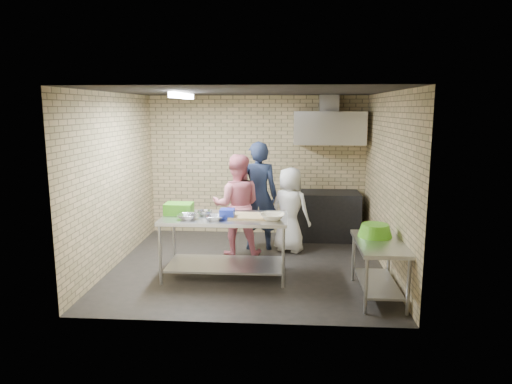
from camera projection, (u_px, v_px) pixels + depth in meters
floor at (249, 265)px, 7.35m from camera, size 4.20×4.20×0.00m
ceiling at (248, 91)px, 6.87m from camera, size 4.20×4.20×0.00m
back_wall at (257, 166)px, 9.07m from camera, size 4.20×0.06×2.70m
front_wall at (234, 209)px, 5.14m from camera, size 4.20×0.06×2.70m
left_wall at (115, 180)px, 7.25m from camera, size 0.06×4.00×2.70m
right_wall at (388, 183)px, 6.97m from camera, size 0.06×4.00×2.70m
prep_table at (225, 246)px, 6.81m from camera, size 1.82×0.91×0.91m
side_counter at (378, 269)px, 6.08m from camera, size 0.60×1.20×0.75m
stove at (327, 216)px, 8.80m from camera, size 1.20×0.70×0.90m
range_hood at (329, 128)px, 8.55m from camera, size 1.30×0.60×0.60m
hood_duct at (329, 103)px, 8.62m from camera, size 0.35×0.30×0.30m
wall_shelf at (344, 137)px, 8.75m from camera, size 0.80×0.20×0.04m
fluorescent_fixture at (182, 96)px, 6.94m from camera, size 0.10×1.25×0.08m
green_crate at (179, 209)px, 6.88m from camera, size 0.40×0.30×0.16m
blue_tub at (227, 214)px, 6.62m from camera, size 0.20×0.20×0.13m
cutting_board at (249, 216)px, 6.69m from camera, size 0.55×0.42×0.03m
mixing_bowl_a at (188, 217)px, 6.56m from camera, size 0.30×0.30×0.07m
mixing_bowl_b at (205, 213)px, 6.79m from camera, size 0.23×0.23×0.07m
mixing_bowl_c at (215, 218)px, 6.52m from camera, size 0.28×0.28×0.06m
ceramic_bowl at (272, 217)px, 6.53m from camera, size 0.37×0.37×0.09m
green_basin at (375, 230)px, 6.25m from camera, size 0.46×0.46×0.17m
bottle_green at (352, 132)px, 8.72m from camera, size 0.06×0.06×0.15m
man_navy at (258, 196)px, 8.09m from camera, size 0.72×0.50×1.90m
woman_pink at (237, 205)px, 7.76m from camera, size 0.86×0.69×1.71m
woman_white at (290, 210)px, 7.99m from camera, size 0.85×0.75×1.47m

